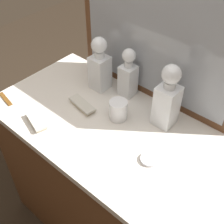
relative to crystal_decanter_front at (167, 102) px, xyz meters
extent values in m
plane|color=#2D2319|center=(-0.16, -0.17, -1.01)|extent=(6.00, 6.00, 0.00)
cube|color=brown|center=(-0.16, -0.17, -0.58)|extent=(1.13, 0.60, 0.86)
cube|color=silver|center=(-0.16, -0.17, -0.14)|extent=(1.17, 0.61, 0.03)
cube|color=brown|center=(-0.16, 0.12, 0.17)|extent=(0.84, 0.03, 0.59)
cube|color=gray|center=(-0.16, 0.11, 0.17)|extent=(0.76, 0.01, 0.51)
cube|color=white|center=(0.00, 0.00, -0.02)|extent=(0.09, 0.09, 0.19)
cube|color=#8C4C14|center=(0.00, 0.00, -0.05)|extent=(0.08, 0.08, 0.15)
cylinder|color=white|center=(0.00, 0.00, 0.09)|extent=(0.05, 0.05, 0.03)
sphere|color=white|center=(0.00, 0.00, 0.14)|extent=(0.08, 0.08, 0.08)
cube|color=white|center=(-0.25, 0.05, -0.04)|extent=(0.07, 0.07, 0.16)
cube|color=#8C4C14|center=(-0.25, 0.05, -0.08)|extent=(0.06, 0.06, 0.09)
cylinder|color=white|center=(-0.25, 0.05, 0.05)|extent=(0.04, 0.04, 0.03)
sphere|color=white|center=(-0.25, 0.05, 0.10)|extent=(0.07, 0.07, 0.07)
cube|color=white|center=(-0.39, 0.01, -0.03)|extent=(0.09, 0.09, 0.18)
cube|color=#8C4C14|center=(-0.39, 0.01, -0.06)|extent=(0.07, 0.07, 0.12)
cylinder|color=white|center=(-0.39, 0.01, 0.07)|extent=(0.05, 0.05, 0.03)
sphere|color=white|center=(-0.39, 0.01, 0.12)|extent=(0.08, 0.08, 0.08)
cylinder|color=white|center=(-0.17, -0.11, -0.08)|extent=(0.08, 0.08, 0.09)
cylinder|color=silver|center=(-0.17, -0.11, -0.12)|extent=(0.08, 0.08, 0.01)
cube|color=#B7A88C|center=(-0.42, -0.38, -0.11)|extent=(0.13, 0.08, 0.01)
cube|color=beige|center=(-0.42, -0.38, -0.10)|extent=(0.14, 0.09, 0.01)
cube|color=#B7A88C|center=(-0.35, -0.17, -0.11)|extent=(0.14, 0.07, 0.01)
cube|color=beige|center=(-0.35, -0.17, -0.10)|extent=(0.16, 0.08, 0.01)
cylinder|color=silver|center=(0.08, -0.22, -0.12)|extent=(0.07, 0.07, 0.01)
cube|color=brown|center=(-0.67, -0.37, -0.12)|extent=(0.12, 0.04, 0.01)
camera|label=1|loc=(0.44, -0.86, 0.79)|focal=46.57mm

